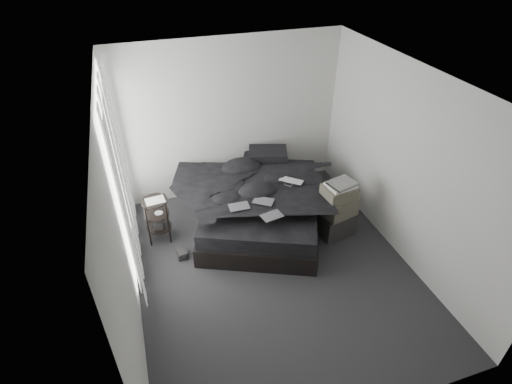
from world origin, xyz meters
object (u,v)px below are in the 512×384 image
object	(u,v)px
side_stand	(158,220)
box_lower	(335,223)
bed	(262,214)
laptop	(290,178)

from	to	relation	value
side_stand	box_lower	distance (m)	2.63
bed	box_lower	bearing A→B (deg)	-7.42
laptop	side_stand	distance (m)	2.03
bed	box_lower	world-z (taller)	box_lower
bed	side_stand	world-z (taller)	side_stand
bed	box_lower	size ratio (longest dim) A/B	4.44
bed	laptop	size ratio (longest dim) A/B	6.24
laptop	side_stand	bearing A→B (deg)	-144.82
bed	box_lower	xyz separation A→B (m)	(0.97, -0.58, 0.03)
side_stand	box_lower	bearing A→B (deg)	-15.24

